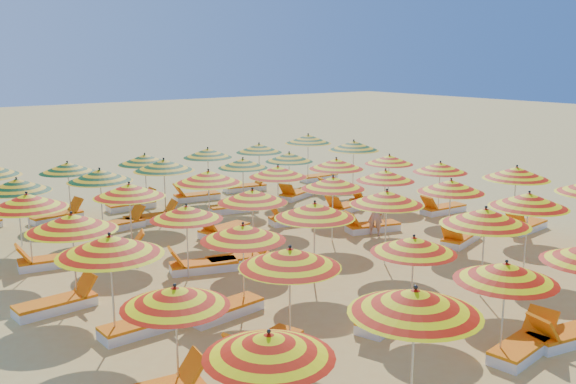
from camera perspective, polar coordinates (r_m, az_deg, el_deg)
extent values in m
plane|color=#D5B75F|center=(18.30, 0.94, -5.17)|extent=(120.00, 120.00, 0.00)
cone|color=orange|center=(8.69, -1.71, -13.45)|extent=(2.28, 2.28, 0.34)
sphere|color=black|center=(8.61, -1.72, -12.28)|extent=(0.06, 0.06, 0.06)
cylinder|color=silver|center=(10.09, 11.02, -14.10)|extent=(0.04, 0.04, 2.00)
cone|color=orange|center=(9.74, 11.23, -9.51)|extent=(2.25, 2.25, 0.38)
sphere|color=black|center=(9.66, 11.28, -8.30)|extent=(0.07, 0.07, 0.07)
cylinder|color=silver|center=(12.22, 18.56, -10.25)|extent=(0.03, 0.03, 1.81)
cone|color=orange|center=(11.95, 18.81, -6.75)|extent=(2.30, 2.30, 0.35)
sphere|color=black|center=(11.89, 18.87, -5.85)|extent=(0.06, 0.06, 0.06)
cylinder|color=silver|center=(10.80, -9.85, -12.93)|extent=(0.03, 0.03, 1.76)
cone|color=orange|center=(10.51, -10.00, -9.15)|extent=(2.08, 2.08, 0.34)
sphere|color=black|center=(10.44, -10.04, -8.16)|extent=(0.06, 0.06, 0.06)
cylinder|color=silver|center=(12.08, 0.17, -9.59)|extent=(0.04, 0.04, 1.91)
cone|color=orange|center=(11.80, 0.17, -5.85)|extent=(2.31, 2.31, 0.36)
sphere|color=black|center=(11.73, 0.17, -4.87)|extent=(0.06, 0.06, 0.06)
cylinder|color=silver|center=(13.57, 10.98, -7.70)|extent=(0.03, 0.03, 1.76)
cone|color=orange|center=(13.33, 11.11, -4.62)|extent=(1.86, 1.86, 0.33)
sphere|color=black|center=(13.28, 11.14, -3.82)|extent=(0.06, 0.06, 0.06)
cylinder|color=silver|center=(15.23, 16.94, -5.30)|extent=(0.04, 0.04, 2.02)
cone|color=orange|center=(15.00, 17.14, -2.11)|extent=(2.52, 2.52, 0.38)
sphere|color=black|center=(14.95, 17.20, -1.29)|extent=(0.07, 0.07, 0.07)
cylinder|color=silver|center=(17.42, 20.42, -3.44)|extent=(0.04, 0.04, 1.98)
cone|color=orange|center=(17.22, 20.62, -0.69)|extent=(2.56, 2.56, 0.38)
sphere|color=black|center=(17.18, 20.68, 0.02)|extent=(0.07, 0.07, 0.07)
cylinder|color=silver|center=(12.87, -15.33, -8.35)|extent=(0.04, 0.04, 2.04)
cone|color=orange|center=(12.60, -15.55, -4.58)|extent=(2.67, 2.67, 0.39)
sphere|color=black|center=(12.54, -15.61, -3.60)|extent=(0.07, 0.07, 0.07)
cylinder|color=silver|center=(13.96, -3.97, -6.75)|extent=(0.04, 0.04, 1.84)
cone|color=orange|center=(13.72, -4.02, -3.59)|extent=(2.07, 2.07, 0.35)
sphere|color=black|center=(13.67, -4.03, -2.78)|extent=(0.06, 0.06, 0.06)
cylinder|color=silver|center=(15.45, 2.37, -4.67)|extent=(0.04, 0.04, 1.94)
cone|color=orange|center=(15.23, 2.39, -1.63)|extent=(2.23, 2.23, 0.37)
sphere|color=black|center=(15.18, 2.40, -0.85)|extent=(0.06, 0.06, 0.06)
cylinder|color=silver|center=(16.99, 8.68, -3.26)|extent=(0.04, 0.04, 1.94)
cone|color=orange|center=(16.79, 8.77, -0.50)|extent=(2.27, 2.27, 0.37)
sphere|color=black|center=(16.74, 8.79, 0.21)|extent=(0.06, 0.06, 0.06)
cylinder|color=silver|center=(18.97, 14.15, -1.93)|extent=(0.04, 0.04, 1.91)
cone|color=orange|center=(18.79, 14.28, 0.52)|extent=(2.39, 2.39, 0.36)
sphere|color=black|center=(18.75, 14.31, 1.14)|extent=(0.06, 0.06, 0.06)
cylinder|color=silver|center=(21.01, 19.48, -0.75)|extent=(0.04, 0.04, 2.03)
cone|color=orange|center=(20.84, 19.65, 1.60)|extent=(2.55, 2.55, 0.39)
sphere|color=black|center=(20.80, 19.69, 2.20)|extent=(0.07, 0.07, 0.07)
cylinder|color=silver|center=(14.99, -18.45, -5.74)|extent=(0.04, 0.04, 1.98)
cone|color=orange|center=(14.76, -18.67, -2.56)|extent=(2.11, 2.11, 0.38)
sphere|color=black|center=(14.71, -18.73, -1.74)|extent=(0.07, 0.07, 0.07)
cylinder|color=silver|center=(16.01, -8.93, -4.50)|extent=(0.03, 0.03, 1.79)
cone|color=orange|center=(15.81, -9.02, -1.81)|extent=(2.13, 2.13, 0.34)
sphere|color=black|center=(15.77, -9.05, -1.12)|extent=(0.06, 0.06, 0.06)
cylinder|color=silver|center=(17.24, -3.15, -3.01)|extent=(0.04, 0.04, 1.88)
cone|color=orange|center=(17.05, -3.18, -0.36)|extent=(2.34, 2.34, 0.36)
sphere|color=black|center=(17.01, -3.19, 0.32)|extent=(0.06, 0.06, 0.06)
cylinder|color=silver|center=(19.00, 3.98, -1.59)|extent=(0.04, 0.04, 1.89)
cone|color=orange|center=(18.82, 4.01, 0.83)|extent=(2.42, 2.42, 0.36)
sphere|color=black|center=(18.78, 4.02, 1.45)|extent=(0.06, 0.06, 0.06)
cylinder|color=silver|center=(20.58, 8.58, -0.72)|extent=(0.04, 0.04, 1.84)
cone|color=orange|center=(20.42, 8.65, 1.47)|extent=(2.43, 2.43, 0.35)
sphere|color=black|center=(20.38, 8.67, 2.02)|extent=(0.06, 0.06, 0.06)
cylinder|color=silver|center=(22.44, 13.28, 0.15)|extent=(0.03, 0.03, 1.83)
cone|color=orange|center=(22.30, 13.38, 2.15)|extent=(2.17, 2.17, 0.35)
sphere|color=black|center=(22.26, 13.40, 2.66)|extent=(0.06, 0.06, 0.06)
cylinder|color=silver|center=(17.44, -21.96, -3.52)|extent=(0.04, 0.04, 1.99)
cone|color=orange|center=(17.24, -22.19, -0.76)|extent=(2.64, 2.64, 0.38)
sphere|color=black|center=(17.20, -22.24, -0.05)|extent=(0.07, 0.07, 0.07)
cylinder|color=silver|center=(18.13, -13.80, -2.47)|extent=(0.04, 0.04, 1.96)
cone|color=orange|center=(17.94, -13.93, 0.15)|extent=(1.99, 1.99, 0.37)
sphere|color=black|center=(17.90, -13.96, 0.82)|extent=(0.07, 0.07, 0.07)
cylinder|color=silver|center=(19.36, -7.02, -1.20)|extent=(0.04, 0.04, 2.02)
cone|color=orange|center=(19.18, -7.09, 1.34)|extent=(2.36, 2.36, 0.38)
sphere|color=black|center=(19.14, -7.11, 1.99)|extent=(0.07, 0.07, 0.07)
cylinder|color=silver|center=(20.75, -0.89, -0.40)|extent=(0.04, 0.04, 1.89)
cone|color=orange|center=(20.59, -0.90, 1.83)|extent=(2.26, 2.26, 0.36)
sphere|color=black|center=(20.55, -0.90, 2.40)|extent=(0.06, 0.06, 0.06)
cylinder|color=silver|center=(22.23, 4.28, 0.42)|extent=(0.04, 0.04, 1.90)
cone|color=orange|center=(22.08, 4.31, 2.52)|extent=(2.05, 2.05, 0.36)
sphere|color=black|center=(22.04, 4.32, 3.05)|extent=(0.06, 0.06, 0.06)
cylinder|color=silver|center=(24.05, 8.93, 1.05)|extent=(0.03, 0.03, 1.78)
cone|color=orange|center=(23.92, 8.99, 2.87)|extent=(2.27, 2.27, 0.34)
sphere|color=black|center=(23.89, 9.00, 3.33)|extent=(0.06, 0.06, 0.06)
cylinder|color=silver|center=(20.00, -22.78, -1.77)|extent=(0.04, 0.04, 1.93)
cone|color=#786708|center=(19.83, -22.97, 0.57)|extent=(2.43, 2.43, 0.37)
sphere|color=black|center=(19.80, -23.02, 1.17)|extent=(0.06, 0.06, 0.06)
cylinder|color=silver|center=(20.49, -16.25, -0.92)|extent=(0.04, 0.04, 1.98)
cone|color=#786708|center=(20.32, -16.39, 1.43)|extent=(2.61, 2.61, 0.38)
sphere|color=black|center=(20.28, -16.42, 2.03)|extent=(0.07, 0.07, 0.07)
cylinder|color=silver|center=(21.70, -10.89, 0.10)|extent=(0.04, 0.04, 2.01)
cone|color=#786708|center=(21.54, -10.98, 2.37)|extent=(2.21, 2.21, 0.38)
sphere|color=black|center=(21.50, -11.01, 2.95)|extent=(0.07, 0.07, 0.07)
cylinder|color=silver|center=(23.03, -4.00, 0.68)|extent=(0.03, 0.03, 1.78)
cone|color=#786708|center=(22.89, -4.03, 2.57)|extent=(2.33, 2.33, 0.34)
sphere|color=black|center=(22.86, -4.04, 3.05)|extent=(0.06, 0.06, 0.06)
cylinder|color=silver|center=(24.24, 0.10, 1.30)|extent=(0.03, 0.03, 1.80)
cone|color=#786708|center=(24.10, 0.10, 3.12)|extent=(2.30, 2.30, 0.34)
sphere|color=black|center=(24.08, 0.10, 3.59)|extent=(0.06, 0.06, 0.06)
cylinder|color=silver|center=(25.91, 5.82, 2.20)|extent=(0.04, 0.04, 2.03)
cone|color=#786708|center=(25.78, 5.86, 4.13)|extent=(2.25, 2.25, 0.39)
sphere|color=black|center=(25.75, 5.87, 4.62)|extent=(0.07, 0.07, 0.07)
cylinder|color=silver|center=(22.91, -18.87, 0.09)|extent=(0.04, 0.04, 1.86)
cone|color=#786708|center=(22.77, -19.00, 2.07)|extent=(1.97, 1.97, 0.35)
sphere|color=black|center=(22.74, -19.04, 2.58)|extent=(0.06, 0.06, 0.06)
cylinder|color=silver|center=(23.65, -12.52, 0.88)|extent=(0.04, 0.04, 1.91)
cone|color=#786708|center=(23.51, -12.61, 2.86)|extent=(2.19, 2.19, 0.36)
sphere|color=black|center=(23.48, -12.64, 3.36)|extent=(0.06, 0.06, 0.06)
cylinder|color=silver|center=(24.89, -7.10, 1.60)|extent=(0.04, 0.04, 1.89)
cone|color=#786708|center=(24.76, -7.15, 3.47)|extent=(2.37, 2.37, 0.36)
sphere|color=black|center=(24.73, -7.16, 3.94)|extent=(0.06, 0.06, 0.06)
cylinder|color=silver|center=(26.14, -2.57, 2.16)|extent=(0.04, 0.04, 1.87)
cone|color=#786708|center=(26.02, -2.59, 3.92)|extent=(2.16, 2.16, 0.36)
sphere|color=black|center=(25.99, -2.59, 4.37)|extent=(0.06, 0.06, 0.06)
cylinder|color=silver|center=(27.98, 1.78, 2.96)|extent=(0.04, 0.04, 2.02)
cone|color=#786708|center=(27.85, 1.80, 4.74)|extent=(2.68, 2.68, 0.38)
sphere|color=black|center=(27.83, 1.80, 5.19)|extent=(0.07, 0.07, 0.07)
cube|color=white|center=(12.91, 20.13, -13.03)|extent=(1.77, 0.82, 0.20)
cube|color=orange|center=(12.85, 20.18, -12.51)|extent=(1.77, 0.82, 0.06)
cube|color=orange|center=(13.36, 21.55, -10.63)|extent=(0.44, 0.63, 0.48)
cube|color=white|center=(13.72, 23.66, -11.79)|extent=(1.78, 0.89, 0.20)
cube|color=orange|center=(13.68, 23.70, -11.29)|extent=(1.78, 0.89, 0.06)
cube|color=orange|center=(13.10, 21.74, -11.12)|extent=(0.47, 0.64, 0.48)
cube|color=orange|center=(10.89, -8.58, -15.19)|extent=(0.44, 0.62, 0.48)
cube|color=white|center=(12.15, -2.07, -13.87)|extent=(1.80, 1.09, 0.20)
cube|color=orange|center=(12.10, -2.07, -13.32)|extent=(1.80, 1.09, 0.06)
cube|color=orange|center=(11.51, -4.24, -13.52)|extent=(0.53, 0.67, 0.48)
cube|color=white|center=(13.58, 8.73, -11.13)|extent=(1.80, 1.08, 0.20)
cube|color=orange|center=(13.53, 8.75, -10.63)|extent=(1.80, 1.08, 0.06)
cube|color=orange|center=(12.86, 7.36, -10.74)|extent=(0.53, 0.66, 0.48)
cube|color=white|center=(13.36, -12.79, -11.70)|extent=(1.72, 0.65, 0.20)
cube|color=orange|center=(13.31, -12.82, -11.19)|extent=(1.72, 0.65, 0.06)
cube|color=orange|center=(13.51, -10.17, -9.69)|extent=(0.39, 0.59, 0.48)
cube|color=white|center=(13.88, -5.59, -10.51)|extent=(1.76, 0.79, 0.20)
cube|color=orange|center=(13.83, -5.60, -10.01)|extent=(1.76, 0.79, 0.06)
cube|color=orange|center=(13.37, -8.01, -9.87)|extent=(0.43, 0.62, 0.48)
cube|color=white|center=(19.59, 15.11, -4.13)|extent=(1.80, 1.06, 0.20)
cube|color=orange|center=(19.55, 15.13, -3.76)|extent=(1.80, 1.06, 0.06)
cube|color=orange|center=(18.86, 14.40, -3.60)|extent=(0.52, 0.66, 0.48)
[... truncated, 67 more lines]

